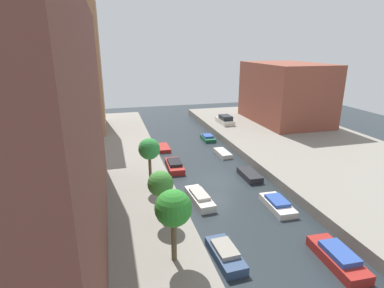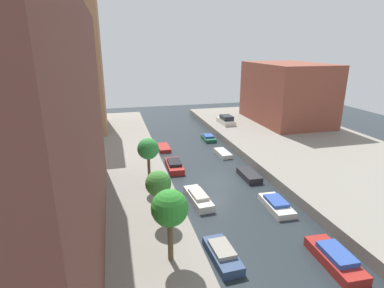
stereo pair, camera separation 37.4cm
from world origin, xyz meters
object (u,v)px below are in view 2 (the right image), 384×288
moored_boat_right_1 (335,259)px  moored_boat_right_2 (276,205)px  street_tree_2 (148,149)px  low_block_right (287,93)px  moored_boat_left_1 (222,254)px  moored_boat_left_3 (174,165)px  street_tree_1 (158,184)px  moored_boat_right_4 (223,153)px  apartment_tower_far (66,67)px  parked_car (226,120)px  moored_boat_right_5 (208,138)px  street_tree_0 (170,209)px  moored_boat_left_4 (164,148)px  moored_boat_left_2 (198,198)px  moored_boat_right_3 (249,175)px

moored_boat_right_1 → moored_boat_right_2: 7.41m
street_tree_2 → low_block_right: bearing=38.3°
moored_boat_left_1 → moored_boat_left_3: (0.00, 16.05, 0.02)m
moored_boat_left_1 → moored_boat_right_1: size_ratio=0.85×
street_tree_1 → moored_boat_right_4: (10.29, 14.83, -3.65)m
apartment_tower_far → parked_car: size_ratio=4.29×
parked_car → moored_boat_right_4: 12.67m
street_tree_1 → moored_boat_right_5: 24.32m
street_tree_0 → moored_boat_left_4: size_ratio=1.38×
parked_car → moored_boat_left_4: size_ratio=1.32×
moored_boat_right_4 → street_tree_2: bearing=-139.0°
moored_boat_left_2 → low_block_right: bearing=46.1°
moored_boat_right_5 → moored_boat_right_4: bearing=-91.7°
moored_boat_right_4 → moored_boat_left_3: bearing=-157.1°
low_block_right → moored_boat_left_4: bearing=-162.7°
street_tree_1 → moored_boat_left_1: street_tree_1 is taller
apartment_tower_far → street_tree_2: (8.86, -23.20, -5.74)m
street_tree_1 → street_tree_2: street_tree_2 is taller
moored_boat_left_1 → moored_boat_right_3: (7.11, 11.58, -0.07)m
moored_boat_left_2 → moored_boat_right_5: (6.48, 17.84, -0.08)m
low_block_right → moored_boat_right_1: bearing=-114.9°
street_tree_0 → street_tree_1: street_tree_0 is taller
apartment_tower_far → moored_boat_left_1: apartment_tower_far is taller
apartment_tower_far → low_block_right: 34.46m
moored_boat_left_1 → moored_boat_right_5: size_ratio=1.16×
street_tree_2 → moored_boat_left_2: size_ratio=1.01×
moored_boat_right_4 → street_tree_1: bearing=-124.8°
street_tree_0 → street_tree_2: size_ratio=0.99×
moored_boat_left_2 → moored_boat_right_1: 11.90m
low_block_right → moored_boat_right_3: bearing=-128.6°
street_tree_2 → moored_boat_left_2: street_tree_2 is taller
moored_boat_left_3 → moored_boat_right_3: size_ratio=1.26×
moored_boat_left_3 → moored_boat_left_4: bearing=90.3°
street_tree_1 → moored_boat_right_3: 13.44m
street_tree_2 → moored_boat_left_3: size_ratio=1.06×
street_tree_1 → moored_boat_right_3: size_ratio=1.12×
parked_car → moored_boat_right_5: parked_car is taller
moored_boat_left_4 → moored_boat_right_4: bearing=-31.3°
street_tree_0 → parked_car: (14.99, 31.04, -2.82)m
moored_boat_left_1 → moored_boat_left_3: bearing=90.0°
moored_boat_right_3 → parked_car: bearing=76.9°
low_block_right → street_tree_2: bearing=-141.7°
street_tree_1 → moored_boat_left_4: (3.43, 19.00, -3.69)m
moored_boat_left_1 → low_block_right: bearing=54.0°
moored_boat_left_1 → moored_boat_left_2: bearing=86.0°
moored_boat_left_3 → moored_boat_right_2: (6.71, -10.90, -0.07)m
apartment_tower_far → moored_boat_right_1: size_ratio=4.09×
apartment_tower_far → street_tree_1: size_ratio=4.79×
moored_boat_left_3 → street_tree_0: bearing=-101.9°
moored_boat_left_2 → street_tree_2: bearing=152.6°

